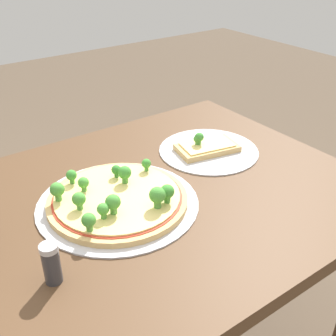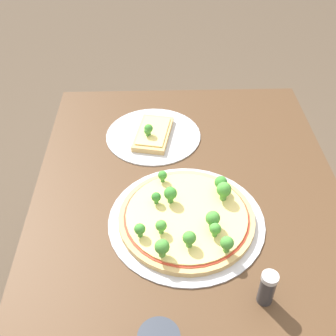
{
  "view_description": "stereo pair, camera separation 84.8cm",
  "coord_description": "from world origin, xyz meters",
  "px_view_note": "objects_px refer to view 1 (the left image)",
  "views": [
    {
      "loc": [
        0.39,
        0.7,
        1.32
      ],
      "look_at": [
        -0.15,
        -0.05,
        0.78
      ],
      "focal_mm": 45.0,
      "sensor_mm": 36.0,
      "label": 1
    },
    {
      "loc": [
        0.68,
        -0.07,
        1.51
      ],
      "look_at": [
        -0.15,
        -0.05,
        0.78
      ],
      "focal_mm": 45.0,
      "sensor_mm": 36.0,
      "label": 2
    }
  ],
  "objects_px": {
    "pizza_tray_slice": "(208,149)",
    "condiment_shaker": "(51,263)",
    "dining_table": "(129,241)",
    "pizza_tray_whole": "(117,199)"
  },
  "relations": [
    {
      "from": "pizza_tray_slice",
      "to": "condiment_shaker",
      "type": "bearing_deg",
      "value": 21.85
    },
    {
      "from": "pizza_tray_whole",
      "to": "condiment_shaker",
      "type": "xyz_separation_m",
      "value": [
        0.21,
        0.14,
        0.03
      ]
    },
    {
      "from": "pizza_tray_whole",
      "to": "pizza_tray_slice",
      "type": "xyz_separation_m",
      "value": [
        -0.34,
        -0.08,
        -0.01
      ]
    },
    {
      "from": "pizza_tray_slice",
      "to": "pizza_tray_whole",
      "type": "bearing_deg",
      "value": 13.21
    },
    {
      "from": "dining_table",
      "to": "pizza_tray_whole",
      "type": "relative_size",
      "value": 3.12
    },
    {
      "from": "pizza_tray_whole",
      "to": "condiment_shaker",
      "type": "distance_m",
      "value": 0.25
    },
    {
      "from": "dining_table",
      "to": "pizza_tray_slice",
      "type": "distance_m",
      "value": 0.35
    },
    {
      "from": "pizza_tray_slice",
      "to": "dining_table",
      "type": "bearing_deg",
      "value": 15.53
    },
    {
      "from": "pizza_tray_whole",
      "to": "condiment_shaker",
      "type": "bearing_deg",
      "value": 33.68
    },
    {
      "from": "pizza_tray_slice",
      "to": "condiment_shaker",
      "type": "height_order",
      "value": "condiment_shaker"
    }
  ]
}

